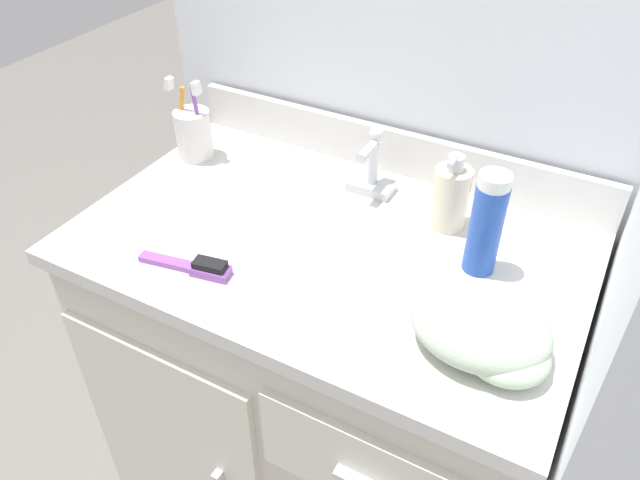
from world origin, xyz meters
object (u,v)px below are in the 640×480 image
object	(u,v)px
hairbrush	(197,267)
hand_towel	(486,332)
shaving_cream_can	(486,224)
soap_dispenser	(450,196)
toothbrush_cup	(194,133)

from	to	relation	value
hairbrush	hand_towel	world-z (taller)	hand_towel
shaving_cream_can	hand_towel	world-z (taller)	shaving_cream_can
hairbrush	shaving_cream_can	bearing A→B (deg)	19.92
soap_dispenser	hairbrush	world-z (taller)	soap_dispenser
shaving_cream_can	hand_towel	bearing A→B (deg)	-70.46
soap_dispenser	toothbrush_cup	bearing A→B (deg)	-177.85
shaving_cream_can	toothbrush_cup	bearing A→B (deg)	173.77
toothbrush_cup	hand_towel	xyz separation A→B (m)	(0.72, -0.25, -0.02)
hand_towel	toothbrush_cup	bearing A→B (deg)	160.87
shaving_cream_can	hairbrush	xyz separation A→B (m)	(-0.42, -0.24, -0.08)
toothbrush_cup	soap_dispenser	xyz separation A→B (m)	(0.57, 0.02, 0.01)
toothbrush_cup	hairbrush	world-z (taller)	toothbrush_cup
toothbrush_cup	shaving_cream_can	world-z (taller)	shaving_cream_can
soap_dispenser	shaving_cream_can	xyz separation A→B (m)	(0.09, -0.09, 0.03)
toothbrush_cup	soap_dispenser	distance (m)	0.57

